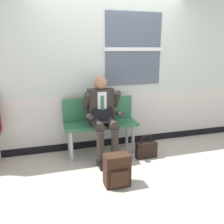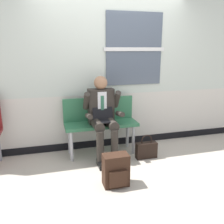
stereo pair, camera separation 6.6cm
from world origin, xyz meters
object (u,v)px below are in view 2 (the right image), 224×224
Objects in this scene: person_seated at (103,115)px; bench_with_person at (100,120)px; backpack at (116,170)px; handbag at (146,150)px.

bench_with_person is at bearing 90.00° from person_seated.
backpack is at bearing -92.84° from person_seated.
person_seated reaches higher than handbag.
bench_with_person is 2.81× the size of backpack.
backpack is at bearing -92.31° from bench_with_person.
person_seated is at bearing -90.00° from bench_with_person.
backpack is at bearing -137.64° from handbag.
person_seated reaches higher than backpack.
bench_with_person reaches higher than handbag.
handbag is (0.65, -0.43, -0.42)m from bench_with_person.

